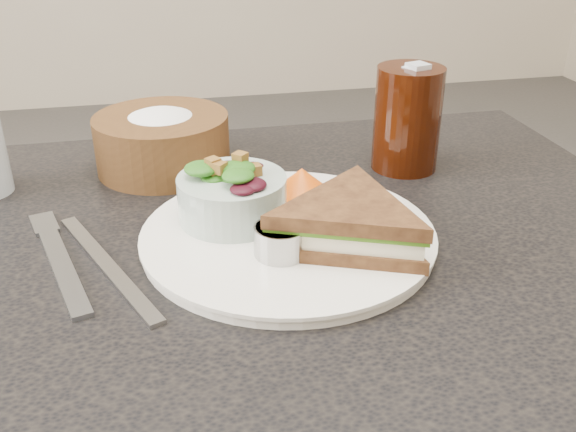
% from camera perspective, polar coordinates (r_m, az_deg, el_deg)
% --- Properties ---
extents(dinner_plate, '(0.30, 0.30, 0.01)m').
position_cam_1_polar(dinner_plate, '(0.66, 0.00, -1.82)').
color(dinner_plate, white).
rests_on(dinner_plate, dining_table).
extents(sandwich, '(0.23, 0.23, 0.05)m').
position_cam_1_polar(sandwich, '(0.62, 5.44, -0.66)').
color(sandwich, brown).
rests_on(sandwich, dinner_plate).
extents(salad_bowl, '(0.15, 0.15, 0.07)m').
position_cam_1_polar(salad_bowl, '(0.67, -4.99, 2.29)').
color(salad_bowl, '#A2B8AC').
rests_on(salad_bowl, dinner_plate).
extents(dressing_ramekin, '(0.06, 0.06, 0.03)m').
position_cam_1_polar(dressing_ramekin, '(0.61, -0.66, -2.19)').
color(dressing_ramekin, '#9F9F9F').
rests_on(dressing_ramekin, dinner_plate).
extents(orange_wedge, '(0.10, 0.10, 0.03)m').
position_cam_1_polar(orange_wedge, '(0.73, 1.24, 3.19)').
color(orange_wedge, '#FA5C0B').
rests_on(orange_wedge, dinner_plate).
extents(fork, '(0.07, 0.19, 0.01)m').
position_cam_1_polar(fork, '(0.66, -19.49, -4.12)').
color(fork, '#9FA6AD').
rests_on(fork, dining_table).
extents(knife, '(0.10, 0.22, 0.00)m').
position_cam_1_polar(knife, '(0.64, -15.78, -4.25)').
color(knife, '#A9A9AA').
rests_on(knife, dining_table).
extents(bread_basket, '(0.20, 0.20, 0.10)m').
position_cam_1_polar(bread_basket, '(0.84, -11.16, 7.26)').
color(bread_basket, brown).
rests_on(bread_basket, dining_table).
extents(cola_glass, '(0.10, 0.10, 0.14)m').
position_cam_1_polar(cola_glass, '(0.83, 10.59, 8.88)').
color(cola_glass, black).
rests_on(cola_glass, dining_table).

